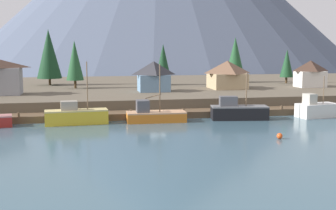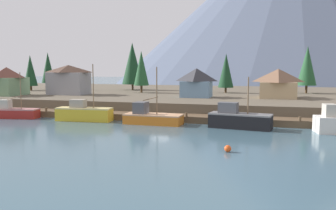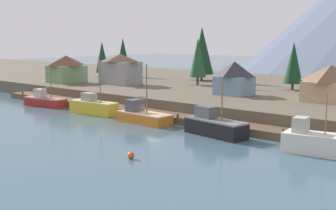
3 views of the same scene
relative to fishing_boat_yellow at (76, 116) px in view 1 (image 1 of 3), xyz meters
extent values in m
cube|color=#3D5B6B|center=(11.99, 21.68, -1.69)|extent=(400.00, 400.00, 1.00)
cube|color=brown|center=(11.99, 3.68, -0.69)|extent=(80.00, 4.00, 1.00)
cylinder|color=brown|center=(-8.01, 1.88, -0.39)|extent=(0.36, 0.36, 1.60)
cylinder|color=brown|center=(-0.01, 1.88, -0.39)|extent=(0.36, 0.36, 1.60)
cylinder|color=brown|center=(7.99, 1.88, -0.39)|extent=(0.36, 0.36, 1.60)
cylinder|color=brown|center=(15.99, 1.88, -0.39)|extent=(0.36, 0.36, 1.60)
cylinder|color=brown|center=(23.99, 1.88, -0.39)|extent=(0.36, 0.36, 1.60)
cylinder|color=brown|center=(31.99, 1.88, -0.39)|extent=(0.36, 0.36, 1.60)
cylinder|color=brown|center=(39.99, 1.88, -0.39)|extent=(0.36, 0.36, 1.60)
cube|color=brown|center=(11.99, 33.68, 0.06)|extent=(400.00, 56.00, 2.50)
cone|color=slate|center=(74.53, 133.68, 24.49)|extent=(72.73, 72.73, 51.37)
cube|color=gold|center=(0.08, 0.01, -0.26)|extent=(8.86, 3.10, 1.86)
cube|color=tan|center=(0.08, 0.01, 0.77)|extent=(8.86, 3.10, 0.20)
cube|color=gray|center=(-0.90, -0.06, 1.50)|extent=(2.39, 1.68, 1.26)
cylinder|color=brown|center=(1.67, 0.12, 4.25)|extent=(0.15, 0.15, 6.76)
cube|color=#CC6B1E|center=(11.48, -0.16, -0.55)|extent=(8.62, 3.38, 1.29)
cube|color=tan|center=(11.48, -0.16, 0.20)|extent=(8.62, 3.38, 0.20)
cube|color=#4C4C51|center=(9.51, -0.11, 1.16)|extent=(1.86, 2.34, 1.73)
cylinder|color=brown|center=(12.02, -0.18, 3.75)|extent=(0.17, 0.17, 6.91)
cylinder|color=brown|center=(11.05, -0.15, 2.56)|extent=(2.36, 0.19, 0.74)
cube|color=black|center=(24.10, -0.47, -0.27)|extent=(8.71, 3.99, 1.86)
cube|color=slate|center=(24.10, -0.47, 0.76)|extent=(8.71, 3.99, 0.20)
cube|color=#4C4C51|center=(22.41, -0.22, 1.59)|extent=(2.79, 1.96, 1.46)
cylinder|color=brown|center=(25.08, -0.61, 3.37)|extent=(0.18, 0.18, 5.01)
cube|color=silver|center=(36.85, -0.55, -0.24)|extent=(6.77, 4.10, 1.90)
cube|color=silver|center=(36.85, -0.55, 0.81)|extent=(6.77, 4.10, 0.20)
cube|color=#B2AD9E|center=(35.31, -0.79, 1.71)|extent=(1.70, 2.07, 1.60)
cylinder|color=brown|center=(37.82, -0.39, 3.06)|extent=(0.12, 0.12, 4.30)
cube|color=silver|center=(47.27, 21.46, 2.95)|extent=(5.55, 4.05, 3.28)
pyramid|color=#422D23|center=(47.27, 21.46, 5.68)|extent=(5.83, 4.25, 2.19)
cube|color=tan|center=(29.45, 21.65, 2.83)|extent=(6.60, 6.95, 3.05)
pyramid|color=brown|center=(29.45, 21.65, 5.59)|extent=(6.93, 7.30, 2.48)
cube|color=#6689A8|center=(14.18, 18.80, 2.87)|extent=(5.64, 4.62, 3.13)
pyramid|color=#2D2D33|center=(14.18, 18.80, 5.68)|extent=(5.93, 4.85, 2.49)
cylinder|color=#4C3823|center=(-5.79, 36.15, 2.05)|extent=(0.50, 0.50, 1.48)
cone|color=#14381E|center=(-5.79, 36.15, 8.04)|extent=(5.30, 5.30, 10.50)
cylinder|color=#4C3823|center=(-0.30, 27.52, 2.14)|extent=(0.50, 0.50, 1.66)
cone|color=#1E4C28|center=(-0.30, 27.52, 6.89)|extent=(3.44, 3.44, 7.85)
cylinder|color=#4C3823|center=(46.63, 31.09, 2.01)|extent=(0.50, 0.50, 1.40)
cone|color=#194223|center=(46.63, 31.09, 5.84)|extent=(3.01, 3.01, 6.27)
cylinder|color=#4C3823|center=(18.36, 31.96, 1.92)|extent=(0.50, 0.50, 1.23)
cone|color=#14381E|center=(18.36, 31.96, 6.34)|extent=(3.49, 3.49, 7.62)
cylinder|color=#4C3823|center=(35.85, 35.35, 2.20)|extent=(0.50, 0.50, 1.79)
cone|color=#1E4C28|center=(35.85, 35.35, 7.41)|extent=(4.21, 4.21, 8.63)
sphere|color=#E04C19|center=(23.98, -14.86, -0.84)|extent=(0.70, 0.70, 0.70)
camera|label=1|loc=(0.84, -64.30, 9.96)|focal=48.32mm
camera|label=2|loc=(27.69, -50.36, 7.29)|focal=38.64mm
camera|label=3|loc=(55.66, -45.27, 10.75)|focal=48.13mm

